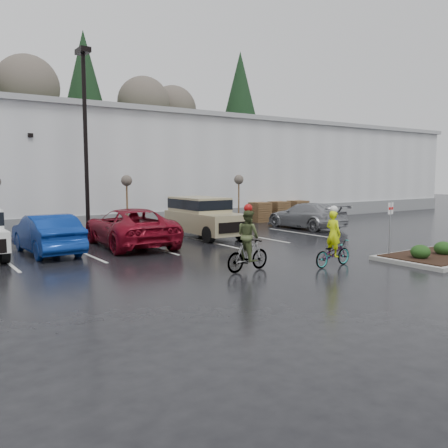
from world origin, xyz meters
TOP-DOWN VIEW (x-y plane):
  - ground at (0.00, 0.00)m, footprint 120.00×120.00m
  - warehouse at (0.00, 21.99)m, footprint 60.50×15.50m
  - wooded_ridge at (0.00, 45.00)m, footprint 80.00×25.00m
  - lamppost at (-4.00, 12.00)m, footprint 0.50×1.00m
  - sapling_mid at (-1.50, 13.00)m, footprint 0.60×0.60m
  - sapling_east at (6.00, 13.00)m, footprint 0.60×0.60m
  - pallet_stack_a at (8.50, 14.00)m, footprint 1.20×1.20m
  - pallet_stack_b at (10.20, 14.00)m, footprint 1.20×1.20m
  - pallet_stack_c at (12.00, 14.00)m, footprint 1.20×1.20m
  - shrub_a at (4.00, -1.00)m, footprint 0.70×0.70m
  - shrub_b at (5.50, -1.00)m, footprint 0.70×0.70m
  - fire_lane_sign at (3.80, 0.20)m, footprint 0.30×0.05m
  - car_blue at (-6.75, 8.91)m, footprint 1.87×4.98m
  - car_red at (-3.13, 8.92)m, footprint 3.33×6.39m
  - suv_tan at (1.27, 9.47)m, footprint 2.20×5.10m
  - car_far_silver at (8.36, 9.42)m, footprint 2.35×5.39m
  - cyclist_hivis at (0.87, 0.39)m, footprint 1.81×0.73m
  - cyclist_olive at (-2.11, 1.43)m, footprint 1.79×0.88m

SIDE VIEW (x-z plane):
  - ground at x=0.00m, z-range 0.00..0.00m
  - shrub_a at x=4.00m, z-range 0.15..0.67m
  - shrub_b at x=5.50m, z-range 0.15..0.67m
  - cyclist_hivis at x=0.87m, z-range -0.40..1.75m
  - pallet_stack_a at x=8.50m, z-range 0.00..1.35m
  - pallet_stack_b at x=10.20m, z-range 0.00..1.35m
  - pallet_stack_c at x=12.00m, z-range 0.00..1.35m
  - car_far_silver at x=8.36m, z-range 0.00..1.54m
  - car_blue at x=-6.75m, z-range 0.00..1.62m
  - cyclist_olive at x=-2.11m, z-range -0.30..1.97m
  - car_red at x=-3.13m, z-range 0.00..1.72m
  - suv_tan at x=1.27m, z-range 0.00..2.06m
  - fire_lane_sign at x=3.80m, z-range 0.31..2.51m
  - sapling_mid at x=-1.50m, z-range 1.13..4.33m
  - sapling_east at x=6.00m, z-range 1.13..4.33m
  - wooded_ridge at x=0.00m, z-range 0.00..6.00m
  - warehouse at x=0.00m, z-range 0.05..7.25m
  - lamppost at x=-4.00m, z-range 1.07..10.30m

